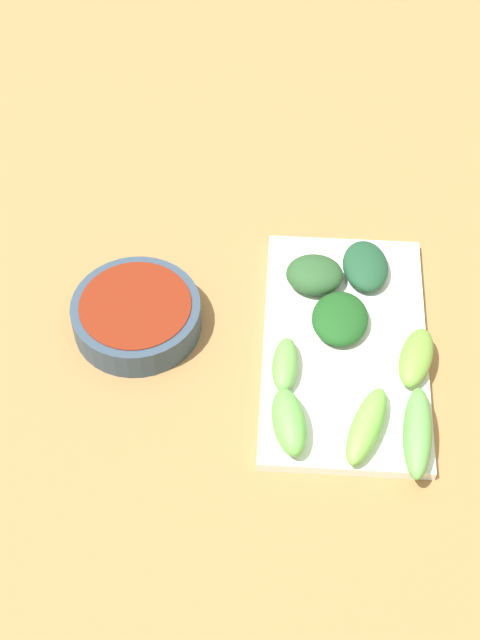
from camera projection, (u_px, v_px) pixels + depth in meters
The scene contains 11 objects.
tabletop at pixel (241, 342), 0.96m from camera, with size 2.10×2.10×0.02m, color olive.
sauce_bowl at pixel (136, 314), 0.94m from camera, with size 0.13×0.13×0.04m.
serving_plate at pixel (345, 347), 0.94m from camera, with size 0.16×0.29×0.01m, color white.
broccoli_leafy_0 at pixel (340, 318), 0.94m from camera, with size 0.06×0.07×0.02m, color #1A4D1C.
broccoli_stalk_1 at pixel (418, 432), 0.85m from camera, with size 0.03×0.10×0.03m, color #62AA4F.
broccoli_leafy_2 at pixel (314, 275), 0.97m from camera, with size 0.06×0.05×0.03m, color #29532A.
broccoli_leafy_3 at pixel (365, 266), 0.98m from camera, with size 0.05×0.07×0.02m, color #1D492D.
broccoli_stalk_4 at pixel (289, 422), 0.86m from camera, with size 0.03×0.07×0.03m, color #63B54D.
broccoli_stalk_5 at pixel (367, 426), 0.86m from camera, with size 0.03×0.09×0.03m, color #73BA48.
broccoli_stalk_6 at pixel (416, 357), 0.91m from camera, with size 0.03×0.07×0.02m, color #6F9F3D.
broccoli_stalk_7 at pixel (285, 365), 0.90m from camera, with size 0.03×0.06×0.02m, color #65AA4C.
Camera 1 is at (0.03, -0.57, 0.78)m, focal length 51.98 mm.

